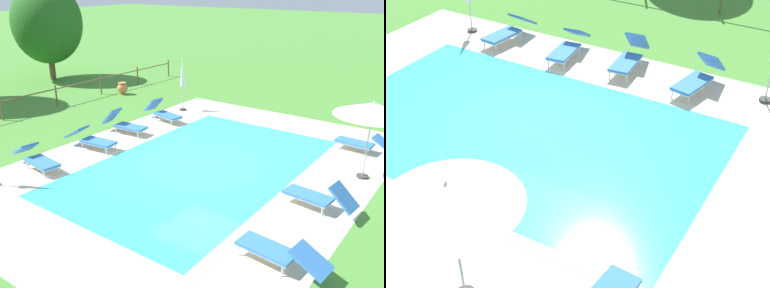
{
  "view_description": "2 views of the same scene",
  "coord_description": "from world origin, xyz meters",
  "views": [
    {
      "loc": [
        -10.64,
        -7.39,
        5.72
      ],
      "look_at": [
        0.19,
        0.5,
        0.6
      ],
      "focal_mm": 39.76,
      "sensor_mm": 36.0,
      "label": 1
    },
    {
      "loc": [
        6.9,
        -8.89,
        7.26
      ],
      "look_at": [
        1.98,
        -0.47,
        0.54
      ],
      "focal_mm": 50.94,
      "sensor_mm": 36.0,
      "label": 2
    }
  ],
  "objects": [
    {
      "name": "ground_plane",
      "position": [
        0.0,
        0.0,
        0.0
      ],
      "size": [
        160.0,
        160.0,
        0.0
      ],
      "primitive_type": "plane",
      "color": "#478433"
    },
    {
      "name": "pool_deck_paving",
      "position": [
        0.0,
        0.0,
        0.0
      ],
      "size": [
        14.25,
        10.44,
        0.01
      ],
      "primitive_type": "cube",
      "color": "beige",
      "rests_on": "ground"
    },
    {
      "name": "swimming_pool_water",
      "position": [
        0.0,
        0.0,
        0.01
      ],
      "size": [
        9.75,
        5.94,
        0.01
      ],
      "primitive_type": "cube",
      "color": "#38C6D1",
      "rests_on": "ground"
    },
    {
      "name": "pool_coping_rim",
      "position": [
        0.0,
        0.0,
        0.01
      ],
      "size": [
        10.23,
        6.42,
        0.01
      ],
      "color": "beige",
      "rests_on": "ground"
    },
    {
      "name": "sun_lounger_north_near_steps",
      "position": [
        -3.32,
        4.17,
        0.36
      ],
      "size": [
        0.83,
        2.1,
        0.77
      ],
      "color": "#3370BC",
      "rests_on": "ground"
    },
    {
      "name": "sun_lounger_north_mid",
      "position": [
        -0.52,
        -4.18,
        0.38
      ],
      "size": [
        0.81,
        2.01,
        0.89
      ],
      "color": "#3370BC",
      "rests_on": "ground"
    },
    {
      "name": "sun_lounger_north_far",
      "position": [
        0.9,
        4.34,
        0.39
      ],
      "size": [
        0.77,
        1.95,
        0.95
      ],
      "color": "#3370BC",
      "rests_on": "ground"
    },
    {
      "name": "sun_lounger_north_end",
      "position": [
        4.36,
        -3.99,
        0.36
      ],
      "size": [
        0.77,
        2.1,
        0.75
      ],
      "color": "#3370BC",
      "rests_on": "ground"
    },
    {
      "name": "sun_lounger_south_near_corner",
      "position": [
        -1.04,
        4.11,
        0.36
      ],
      "size": [
        0.85,
        2.1,
        0.76
      ],
      "color": "#3370BC",
      "rests_on": "ground"
    },
    {
      "name": "sun_lounger_south_mid",
      "position": [
        -3.4,
        -4.41,
        0.35
      ],
      "size": [
        0.79,
        2.12,
        0.7
      ],
      "color": "#3370BC",
      "rests_on": "ground"
    },
    {
      "name": "sun_lounger_south_far",
      "position": [
        3.06,
        4.14,
        0.38
      ],
      "size": [
        0.95,
        2.01,
        0.92
      ],
      "color": "#3370BC",
      "rests_on": "ground"
    },
    {
      "name": "patio_umbrella_open_foreground",
      "position": [
        2.23,
        -4.61,
        2.21
      ],
      "size": [
        2.25,
        2.25,
        2.46
      ],
      "color": "#383838",
      "rests_on": "ground"
    },
    {
      "name": "patio_umbrella_closed_row_west",
      "position": [
        4.87,
        4.45,
        1.6
      ],
      "size": [
        0.32,
        0.32,
        2.47
      ],
      "color": "#383838",
      "rests_on": "ground"
    },
    {
      "name": "terracotta_urn_near_fence",
      "position": [
        5.39,
        8.95,
        0.35
      ],
      "size": [
        0.56,
        0.56,
        0.65
      ],
      "color": "#C67547",
      "rests_on": "ground"
    },
    {
      "name": "perimeter_fence",
      "position": [
        -1.08,
        9.91,
        0.68
      ],
      "size": [
        23.3,
        0.08,
        1.05
      ],
      "color": "brown",
      "rests_on": "ground"
    },
    {
      "name": "tree_far_west",
      "position": [
        5.56,
        15.18,
        3.44
      ],
      "size": [
        4.17,
        4.17,
        5.87
      ],
      "color": "brown",
      "rests_on": "ground"
    }
  ]
}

